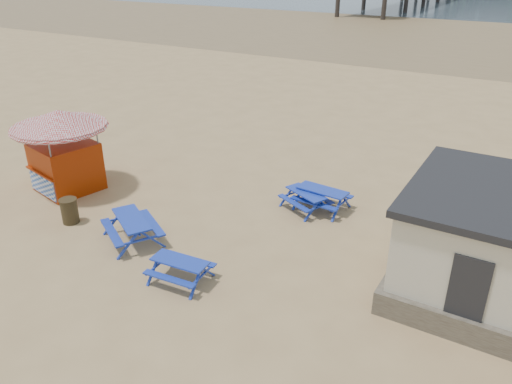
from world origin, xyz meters
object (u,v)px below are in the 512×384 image
Objects in this scene: picnic_table_yellow at (58,177)px; litter_bin at (70,211)px; ice_cream_kiosk at (62,140)px; picnic_table_blue_b at (306,201)px.

picnic_table_yellow is 3.52m from litter_bin.
picnic_table_yellow is at bearing -164.39° from ice_cream_kiosk.
litter_bin is at bearing -27.88° from ice_cream_kiosk.
picnic_table_blue_b is 10.38m from picnic_table_yellow.
ice_cream_kiosk is (0.61, 0.04, 1.73)m from picnic_table_yellow.
litter_bin reaches higher than picnic_table_blue_b.
picnic_table_blue_b is 2.30× the size of litter_bin.
picnic_table_blue_b is 0.48× the size of ice_cream_kiosk.
ice_cream_kiosk reaches higher than picnic_table_blue_b.
picnic_table_yellow is (-9.82, -3.36, 0.03)m from picnic_table_blue_b.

